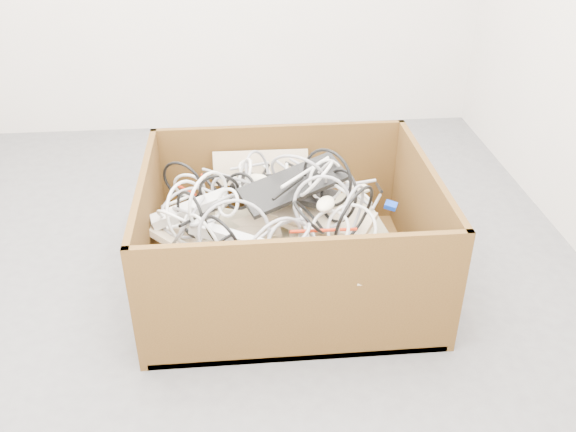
{
  "coord_description": "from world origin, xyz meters",
  "views": [
    {
      "loc": [
        0.05,
        -2.13,
        1.54
      ],
      "look_at": [
        0.23,
        -0.11,
        0.3
      ],
      "focal_mm": 38.57,
      "sensor_mm": 36.0,
      "label": 1
    }
  ],
  "objects": [
    {
      "name": "cable_tangle",
      "position": [
        0.12,
        -0.2,
        0.39
      ],
      "size": [
        0.95,
        0.8,
        0.42
      ],
      "color": "gray",
      "rests_on": "keyboard_pile"
    },
    {
      "name": "mice_scatter",
      "position": [
        0.24,
        -0.18,
        0.34
      ],
      "size": [
        0.73,
        0.62,
        0.21
      ],
      "color": "beige",
      "rests_on": "keyboard_pile"
    },
    {
      "name": "ground",
      "position": [
        0.0,
        0.0,
        0.0
      ],
      "size": [
        3.0,
        3.0,
        0.0
      ],
      "primitive_type": "plane",
      "color": "#505153",
      "rests_on": "ground"
    },
    {
      "name": "keyboard_pile",
      "position": [
        0.2,
        -0.12,
        0.28
      ],
      "size": [
        0.92,
        0.85,
        0.38
      ],
      "color": "beige",
      "rests_on": "cardboard_box"
    },
    {
      "name": "power_strip_left",
      "position": [
        -0.14,
        -0.12,
        0.36
      ],
      "size": [
        0.3,
        0.11,
        0.12
      ],
      "primitive_type": "cube",
      "rotation": [
        0.14,
        -0.26,
        0.18
      ],
      "color": "silver",
      "rests_on": "keyboard_pile"
    },
    {
      "name": "vga_plug",
      "position": [
        0.62,
        -0.13,
        0.34
      ],
      "size": [
        0.06,
        0.06,
        0.03
      ],
      "primitive_type": "cube",
      "rotation": [
        0.09,
        0.14,
        -0.44
      ],
      "color": "#0B2EA9",
      "rests_on": "keyboard_pile"
    },
    {
      "name": "cardboard_box",
      "position": [
        0.21,
        -0.13,
        0.13
      ],
      "size": [
        1.09,
        0.91,
        0.5
      ],
      "color": "#422C10",
      "rests_on": "ground"
    },
    {
      "name": "power_strip_right",
      "position": [
        -0.0,
        -0.31,
        0.35
      ],
      "size": [
        0.28,
        0.15,
        0.09
      ],
      "primitive_type": "cube",
      "rotation": [
        -0.1,
        0.17,
        -0.36
      ],
      "color": "silver",
      "rests_on": "keyboard_pile"
    }
  ]
}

